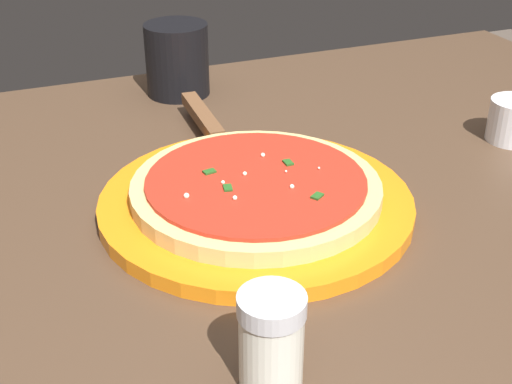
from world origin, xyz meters
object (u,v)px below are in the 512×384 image
Objects in this scene: pizza at (256,188)px; pizza_server at (212,131)px; parmesan_shaker at (271,341)px; cup_tall_drink at (177,59)px; serving_plate at (256,203)px.

pizza is 1.09× the size of pizza_server.
pizza_server is at bearing 77.40° from parmesan_shaker.
pizza_server is at bearing -93.85° from cup_tall_drink.
pizza is at bearing -144.98° from serving_plate.
pizza is 0.15m from pizza_server.
serving_plate is at bearing -93.18° from cup_tall_drink.
parmesan_shaker reaches higher than pizza_server.
pizza is at bearing 70.75° from parmesan_shaker.
cup_tall_drink reaches higher than parmesan_shaker.
cup_tall_drink reaches higher than serving_plate.
pizza is (-0.00, -0.00, 0.02)m from serving_plate.
parmesan_shaker reaches higher than serving_plate.
serving_plate is 4.14× the size of parmesan_shaker.
cup_tall_drink is (0.01, 0.18, 0.03)m from pizza_server.
cup_tall_drink reaches higher than pizza.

